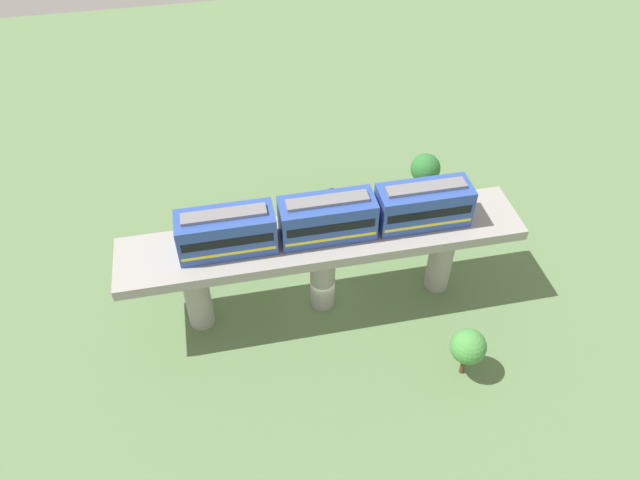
{
  "coord_description": "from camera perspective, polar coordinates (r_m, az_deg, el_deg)",
  "views": [
    {
      "loc": [
        -30.39,
        6.44,
        36.8
      ],
      "look_at": [
        2.5,
        -0.31,
        4.38
      ],
      "focal_mm": 34.11,
      "sensor_mm": 36.0,
      "label": 1
    }
  ],
  "objects": [
    {
      "name": "parked_car_blue",
      "position": [
        55.35,
        0.57,
        3.34
      ],
      "size": [
        2.57,
        4.47,
        1.76
      ],
      "rotation": [
        0.0,
        0.0,
        0.19
      ],
      "color": "#284CB7",
      "rests_on": "ground"
    },
    {
      "name": "tree_near_viaduct",
      "position": [
        43.05,
        13.72,
        -9.7
      ],
      "size": [
        2.49,
        2.49,
        4.23
      ],
      "color": "brown",
      "rests_on": "ground"
    },
    {
      "name": "parked_car_yellow",
      "position": [
        51.04,
        -11.48,
        -2.09
      ],
      "size": [
        2.3,
        4.39,
        1.76
      ],
      "rotation": [
        0.0,
        0.0,
        -0.12
      ],
      "color": "yellow",
      "rests_on": "ground"
    },
    {
      "name": "tree_mid_lot",
      "position": [
        56.6,
        9.86,
        6.62
      ],
      "size": [
        2.72,
        2.72,
        4.41
      ],
      "color": "brown",
      "rests_on": "ground"
    },
    {
      "name": "ground_plane",
      "position": [
        48.16,
        0.23,
        -5.84
      ],
      "size": [
        120.0,
        120.0,
        0.0
      ],
      "primitive_type": "plane",
      "color": "#5B7A4C"
    },
    {
      "name": "train",
      "position": [
        41.84,
        0.69,
        2.06
      ],
      "size": [
        2.64,
        20.5,
        3.24
      ],
      "color": "#2D4CA5",
      "rests_on": "viaduct"
    },
    {
      "name": "viaduct",
      "position": [
        44.06,
        0.26,
        -1.17
      ],
      "size": [
        5.2,
        28.85,
        7.31
      ],
      "color": "#999691",
      "rests_on": "ground"
    },
    {
      "name": "parked_car_red",
      "position": [
        52.64,
        -6.28,
        0.43
      ],
      "size": [
        2.18,
        4.35,
        1.76
      ],
      "rotation": [
        0.0,
        0.0,
        -0.09
      ],
      "color": "red",
      "rests_on": "ground"
    }
  ]
}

